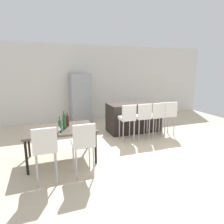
# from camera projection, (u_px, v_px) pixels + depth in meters

# --- Properties ---
(ground_plane) EXTENTS (10.00, 10.00, 0.00)m
(ground_plane) POSITION_uv_depth(u_px,v_px,m) (128.00, 146.00, 5.15)
(ground_plane) COLOR beige
(back_wall) EXTENTS (10.00, 0.12, 2.90)m
(back_wall) POSITION_uv_depth(u_px,v_px,m) (95.00, 83.00, 7.77)
(back_wall) COLOR silver
(back_wall) RESTS_ON ground_plane
(kitchen_island) EXTENTS (1.69, 0.79, 0.92)m
(kitchen_island) POSITION_uv_depth(u_px,v_px,m) (134.00, 117.00, 6.33)
(kitchen_island) COLOR black
(kitchen_island) RESTS_ON ground_plane
(bar_chair_left) EXTENTS (0.42, 0.42, 1.05)m
(bar_chair_left) POSITION_uv_depth(u_px,v_px,m) (128.00, 117.00, 5.37)
(bar_chair_left) COLOR white
(bar_chair_left) RESTS_ON ground_plane
(bar_chair_middle) EXTENTS (0.43, 0.43, 1.05)m
(bar_chair_middle) POSITION_uv_depth(u_px,v_px,m) (143.00, 116.00, 5.53)
(bar_chair_middle) COLOR white
(bar_chair_middle) RESTS_ON ground_plane
(bar_chair_right) EXTENTS (0.42, 0.42, 1.05)m
(bar_chair_right) POSITION_uv_depth(u_px,v_px,m) (156.00, 114.00, 5.68)
(bar_chair_right) COLOR white
(bar_chair_right) RESTS_ON ground_plane
(bar_chair_far) EXTENTS (0.42, 0.42, 1.05)m
(bar_chair_far) POSITION_uv_depth(u_px,v_px,m) (169.00, 113.00, 5.82)
(bar_chair_far) COLOR white
(bar_chair_far) RESTS_ON ground_plane
(dining_table) EXTENTS (1.48, 0.96, 0.74)m
(dining_table) POSITION_uv_depth(u_px,v_px,m) (60.00, 131.00, 4.22)
(dining_table) COLOR #4C4238
(dining_table) RESTS_ON ground_plane
(dining_chair_near) EXTENTS (0.40, 0.40, 1.05)m
(dining_chair_near) POSITION_uv_depth(u_px,v_px,m) (45.00, 146.00, 3.33)
(dining_chair_near) COLOR white
(dining_chair_near) RESTS_ON ground_plane
(dining_chair_far) EXTENTS (0.40, 0.40, 1.05)m
(dining_chair_far) POSITION_uv_depth(u_px,v_px,m) (83.00, 141.00, 3.55)
(dining_chair_far) COLOR white
(dining_chair_far) RESTS_ON ground_plane
(wine_bottle_near) EXTENTS (0.07, 0.07, 0.30)m
(wine_bottle_near) POSITION_uv_depth(u_px,v_px,m) (67.00, 121.00, 4.35)
(wine_bottle_near) COLOR #471E19
(wine_bottle_near) RESTS_ON dining_table
(wine_bottle_end) EXTENTS (0.06, 0.06, 0.33)m
(wine_bottle_end) POSITION_uv_depth(u_px,v_px,m) (60.00, 126.00, 3.90)
(wine_bottle_end) COLOR #194723
(wine_bottle_end) RESTS_ON dining_table
(wine_bottle_corner) EXTENTS (0.06, 0.06, 0.30)m
(wine_bottle_corner) POSITION_uv_depth(u_px,v_px,m) (64.00, 119.00, 4.57)
(wine_bottle_corner) COLOR #194723
(wine_bottle_corner) RESTS_ON dining_table
(wine_bottle_right) EXTENTS (0.06, 0.06, 0.34)m
(wine_bottle_right) POSITION_uv_depth(u_px,v_px,m) (64.00, 123.00, 4.13)
(wine_bottle_right) COLOR #194723
(wine_bottle_right) RESTS_ON dining_table
(wine_glass_left) EXTENTS (0.07, 0.07, 0.17)m
(wine_glass_left) POSITION_uv_depth(u_px,v_px,m) (59.00, 128.00, 3.79)
(wine_glass_left) COLOR silver
(wine_glass_left) RESTS_ON dining_table
(refrigerator) EXTENTS (0.72, 0.68, 1.84)m
(refrigerator) POSITION_uv_depth(u_px,v_px,m) (80.00, 99.00, 7.25)
(refrigerator) COLOR #939699
(refrigerator) RESTS_ON ground_plane
(potted_plant) EXTENTS (0.39, 0.39, 0.59)m
(potted_plant) POSITION_uv_depth(u_px,v_px,m) (135.00, 109.00, 8.13)
(potted_plant) COLOR #996B4C
(potted_plant) RESTS_ON ground_plane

